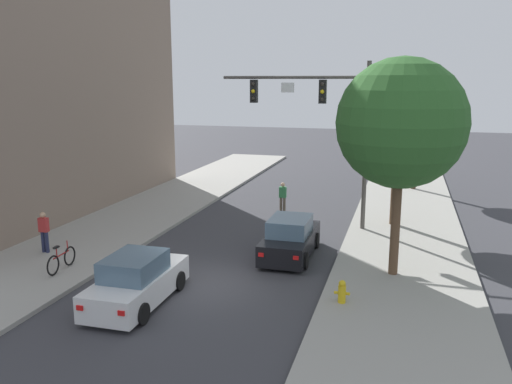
{
  "coord_description": "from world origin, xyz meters",
  "views": [
    {
      "loc": [
        6.31,
        -15.8,
        6.82
      ],
      "look_at": [
        0.08,
        5.95,
        2.0
      ],
      "focal_mm": 36.86,
      "sensor_mm": 36.0,
      "label": 1
    }
  ],
  "objects_px": {
    "traffic_signal_mast": "(324,114)",
    "street_tree_nearest": "(401,124)",
    "car_following_white": "(137,282)",
    "street_tree_third": "(419,93)",
    "fire_hydrant": "(342,291)",
    "pedestrian_sidewalk_left_walker": "(44,230)",
    "bicycle_leaning": "(61,260)",
    "pedestrian_crossing_road": "(283,196)",
    "street_tree_second": "(399,111)",
    "car_lead_black": "(290,239)"
  },
  "relations": [
    {
      "from": "traffic_signal_mast",
      "to": "street_tree_nearest",
      "type": "height_order",
      "value": "traffic_signal_mast"
    },
    {
      "from": "car_following_white",
      "to": "street_tree_nearest",
      "type": "height_order",
      "value": "street_tree_nearest"
    },
    {
      "from": "street_tree_third",
      "to": "fire_hydrant",
      "type": "bearing_deg",
      "value": -96.76
    },
    {
      "from": "traffic_signal_mast",
      "to": "street_tree_third",
      "type": "xyz_separation_m",
      "value": [
        4.21,
        10.1,
        0.74
      ]
    },
    {
      "from": "traffic_signal_mast",
      "to": "car_following_white",
      "type": "bearing_deg",
      "value": -112.45
    },
    {
      "from": "pedestrian_sidewalk_left_walker",
      "to": "street_tree_nearest",
      "type": "distance_m",
      "value": 14.05
    },
    {
      "from": "bicycle_leaning",
      "to": "street_tree_third",
      "type": "bearing_deg",
      "value": 56.76
    },
    {
      "from": "traffic_signal_mast",
      "to": "pedestrian_crossing_road",
      "type": "bearing_deg",
      "value": 136.53
    },
    {
      "from": "fire_hydrant",
      "to": "street_tree_second",
      "type": "bearing_deg",
      "value": 82.78
    },
    {
      "from": "car_following_white",
      "to": "street_tree_nearest",
      "type": "xyz_separation_m",
      "value": [
        7.58,
        4.46,
        4.69
      ]
    },
    {
      "from": "pedestrian_sidewalk_left_walker",
      "to": "pedestrian_crossing_road",
      "type": "relative_size",
      "value": 1.0
    },
    {
      "from": "pedestrian_crossing_road",
      "to": "bicycle_leaning",
      "type": "bearing_deg",
      "value": -117.47
    },
    {
      "from": "traffic_signal_mast",
      "to": "pedestrian_sidewalk_left_walker",
      "type": "bearing_deg",
      "value": -144.78
    },
    {
      "from": "car_lead_black",
      "to": "pedestrian_crossing_road",
      "type": "bearing_deg",
      "value": 105.66
    },
    {
      "from": "street_tree_third",
      "to": "car_lead_black",
      "type": "bearing_deg",
      "value": -108.24
    },
    {
      "from": "pedestrian_crossing_road",
      "to": "street_tree_third",
      "type": "xyz_separation_m",
      "value": [
        6.6,
        7.84,
        5.18
      ]
    },
    {
      "from": "bicycle_leaning",
      "to": "street_tree_third",
      "type": "height_order",
      "value": "street_tree_third"
    },
    {
      "from": "car_following_white",
      "to": "pedestrian_crossing_road",
      "type": "xyz_separation_m",
      "value": [
        1.76,
        12.3,
        0.19
      ]
    },
    {
      "from": "car_lead_black",
      "to": "street_tree_third",
      "type": "relative_size",
      "value": 0.56
    },
    {
      "from": "car_lead_black",
      "to": "car_following_white",
      "type": "bearing_deg",
      "value": -122.28
    },
    {
      "from": "street_tree_third",
      "to": "street_tree_second",
      "type": "bearing_deg",
      "value": -96.26
    },
    {
      "from": "fire_hydrant",
      "to": "pedestrian_sidewalk_left_walker",
      "type": "bearing_deg",
      "value": 172.32
    },
    {
      "from": "bicycle_leaning",
      "to": "street_tree_second",
      "type": "xyz_separation_m",
      "value": [
        11.21,
        9.67,
        4.94
      ]
    },
    {
      "from": "pedestrian_sidewalk_left_walker",
      "to": "bicycle_leaning",
      "type": "bearing_deg",
      "value": -39.62
    },
    {
      "from": "pedestrian_crossing_road",
      "to": "fire_hydrant",
      "type": "bearing_deg",
      "value": -67.92
    },
    {
      "from": "pedestrian_sidewalk_left_walker",
      "to": "street_tree_nearest",
      "type": "bearing_deg",
      "value": 5.94
    },
    {
      "from": "car_following_white",
      "to": "fire_hydrant",
      "type": "relative_size",
      "value": 5.91
    },
    {
      "from": "bicycle_leaning",
      "to": "pedestrian_sidewalk_left_walker",
      "type": "bearing_deg",
      "value": 140.38
    },
    {
      "from": "pedestrian_sidewalk_left_walker",
      "to": "pedestrian_crossing_road",
      "type": "xyz_separation_m",
      "value": [
        7.47,
        9.22,
        -0.15
      ]
    },
    {
      "from": "street_tree_nearest",
      "to": "street_tree_second",
      "type": "relative_size",
      "value": 1.06
    },
    {
      "from": "car_following_white",
      "to": "pedestrian_sidewalk_left_walker",
      "type": "relative_size",
      "value": 2.6
    },
    {
      "from": "pedestrian_crossing_road",
      "to": "street_tree_nearest",
      "type": "height_order",
      "value": "street_tree_nearest"
    },
    {
      "from": "bicycle_leaning",
      "to": "street_tree_second",
      "type": "bearing_deg",
      "value": 40.77
    },
    {
      "from": "traffic_signal_mast",
      "to": "street_tree_third",
      "type": "distance_m",
      "value": 10.97
    },
    {
      "from": "traffic_signal_mast",
      "to": "street_tree_second",
      "type": "distance_m",
      "value": 3.44
    },
    {
      "from": "car_following_white",
      "to": "street_tree_third",
      "type": "distance_m",
      "value": 22.46
    },
    {
      "from": "pedestrian_sidewalk_left_walker",
      "to": "pedestrian_crossing_road",
      "type": "distance_m",
      "value": 11.87
    },
    {
      "from": "pedestrian_sidewalk_left_walker",
      "to": "street_tree_second",
      "type": "xyz_separation_m",
      "value": [
        13.09,
        8.12,
        4.41
      ]
    },
    {
      "from": "bicycle_leaning",
      "to": "fire_hydrant",
      "type": "xyz_separation_m",
      "value": [
        9.98,
        -0.05,
        -0.03
      ]
    },
    {
      "from": "car_following_white",
      "to": "street_tree_second",
      "type": "xyz_separation_m",
      "value": [
        7.38,
        11.2,
        4.75
      ]
    },
    {
      "from": "pedestrian_crossing_road",
      "to": "street_tree_nearest",
      "type": "distance_m",
      "value": 10.75
    },
    {
      "from": "traffic_signal_mast",
      "to": "street_tree_nearest",
      "type": "xyz_separation_m",
      "value": [
        3.44,
        -5.58,
        0.06
      ]
    },
    {
      "from": "pedestrian_sidewalk_left_walker",
      "to": "street_tree_second",
      "type": "distance_m",
      "value": 16.02
    },
    {
      "from": "car_lead_black",
      "to": "pedestrian_sidewalk_left_walker",
      "type": "bearing_deg",
      "value": -164.22
    },
    {
      "from": "bicycle_leaning",
      "to": "fire_hydrant",
      "type": "relative_size",
      "value": 2.46
    },
    {
      "from": "car_lead_black",
      "to": "bicycle_leaning",
      "type": "relative_size",
      "value": 2.4
    },
    {
      "from": "pedestrian_crossing_road",
      "to": "street_tree_third",
      "type": "height_order",
      "value": "street_tree_third"
    },
    {
      "from": "car_lead_black",
      "to": "fire_hydrant",
      "type": "bearing_deg",
      "value": -59.03
    },
    {
      "from": "fire_hydrant",
      "to": "street_tree_third",
      "type": "height_order",
      "value": "street_tree_third"
    },
    {
      "from": "car_lead_black",
      "to": "street_tree_nearest",
      "type": "xyz_separation_m",
      "value": [
        3.97,
        -1.25,
        4.69
      ]
    }
  ]
}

